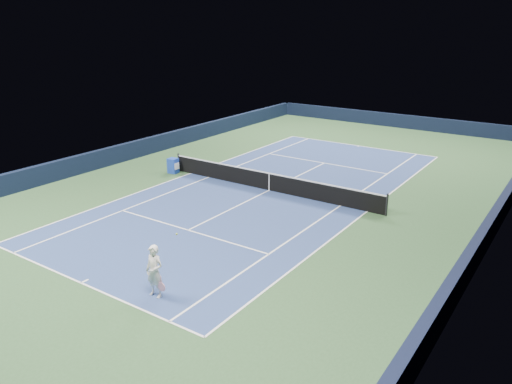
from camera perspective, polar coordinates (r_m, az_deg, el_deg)
The scene contains 19 objects.
ground at distance 26.36m, azimuth 1.51°, elevation 0.19°, with size 40.00×40.00×0.00m, color #2B4C29.
wall_far at distance 43.72m, azimuth 15.89°, elevation 7.84°, with size 22.00×0.35×1.10m, color black.
wall_right at distance 22.62m, azimuth 25.28°, elevation -3.51°, with size 0.35×40.00×1.10m, color black.
wall_left at distance 33.08m, azimuth -14.49°, elevation 4.51°, with size 0.35×40.00×1.10m, color #101931.
court_surface at distance 26.36m, azimuth 1.51°, elevation 0.20°, with size 10.97×23.77×0.01m, color navy.
baseline_far at distance 36.54m, azimuth 11.71°, elevation 5.19°, with size 10.97×0.08×0.00m, color white.
baseline_near at distance 18.36m, azimuth -19.36°, elevation -9.77°, with size 10.97×0.08×0.00m, color white.
sideline_doubles_right at distance 24.02m, azimuth 12.58°, elevation -2.18°, with size 0.08×23.77×0.00m, color white.
sideline_doubles_left at distance 29.54m, azimuth -7.47°, elevation 2.14°, with size 0.08×23.77×0.00m, color white.
sideline_singles_right at distance 24.51m, azimuth 9.62°, elevation -1.55°, with size 0.08×23.77×0.00m, color white.
sideline_singles_left at distance 28.68m, azimuth -5.41°, elevation 1.70°, with size 0.08×23.77×0.00m, color white.
service_line_far at distance 31.69m, azimuth 7.81°, elevation 3.30°, with size 8.23×0.08×0.00m, color white.
service_line_near at distance 21.61m, azimuth -7.76°, elevation -4.34°, with size 8.23×0.08×0.00m, color white.
center_service_line at distance 26.36m, azimuth 1.51°, elevation 0.21°, with size 0.08×12.80×0.00m, color white.
center_mark_far at distance 36.40m, azimuth 11.62°, elevation 5.15°, with size 0.08×0.30×0.00m, color white.
center_mark_near at distance 18.43m, azimuth -18.99°, elevation -9.60°, with size 0.08×0.30×0.00m, color white.
tennis_net at distance 26.20m, azimuth 1.52°, elevation 1.23°, with size 12.90×0.10×1.07m.
sponsor_cube at distance 29.67m, azimuth -9.45°, elevation 2.99°, with size 0.60×0.54×0.88m.
tennis_player at distance 16.52m, azimuth -11.51°, elevation -8.89°, with size 0.81×1.26×1.89m.
Camera 1 is at (13.46, -20.99, 8.53)m, focal length 35.00 mm.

